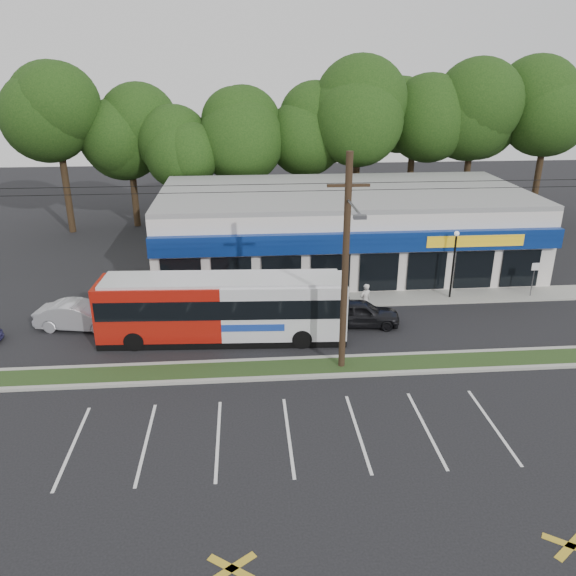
{
  "coord_description": "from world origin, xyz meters",
  "views": [
    {
      "loc": [
        -1.37,
        -21.88,
        13.22
      ],
      "look_at": [
        0.8,
        5.0,
        2.51
      ],
      "focal_mm": 35.0,
      "sensor_mm": 36.0,
      "label": 1
    }
  ],
  "objects_px": {
    "metrobus": "(223,307)",
    "pedestrian_a": "(365,300)",
    "utility_pole": "(342,259)",
    "lamp_post": "(454,257)",
    "car_silver": "(79,316)",
    "pedestrian_b": "(337,293)",
    "car_dark": "(360,313)",
    "sign_post": "(534,273)"
  },
  "relations": [
    {
      "from": "lamp_post",
      "to": "car_dark",
      "type": "xyz_separation_m",
      "value": [
        -6.21,
        -3.28,
        -1.95
      ]
    },
    {
      "from": "pedestrian_b",
      "to": "car_silver",
      "type": "bearing_deg",
      "value": 37.07
    },
    {
      "from": "sign_post",
      "to": "pedestrian_a",
      "type": "bearing_deg",
      "value": -170.27
    },
    {
      "from": "sign_post",
      "to": "car_silver",
      "type": "relative_size",
      "value": 0.49
    },
    {
      "from": "pedestrian_a",
      "to": "metrobus",
      "type": "bearing_deg",
      "value": -10.26
    },
    {
      "from": "lamp_post",
      "to": "sign_post",
      "type": "distance_m",
      "value": 5.13
    },
    {
      "from": "pedestrian_b",
      "to": "car_dark",
      "type": "bearing_deg",
      "value": 138.06
    },
    {
      "from": "pedestrian_b",
      "to": "sign_post",
      "type": "bearing_deg",
      "value": -147.84
    },
    {
      "from": "lamp_post",
      "to": "pedestrian_a",
      "type": "height_order",
      "value": "lamp_post"
    },
    {
      "from": "utility_pole",
      "to": "metrobus",
      "type": "bearing_deg",
      "value": 146.49
    },
    {
      "from": "utility_pole",
      "to": "car_dark",
      "type": "relative_size",
      "value": 11.81
    },
    {
      "from": "pedestrian_a",
      "to": "utility_pole",
      "type": "bearing_deg",
      "value": 40.83
    },
    {
      "from": "utility_pole",
      "to": "car_silver",
      "type": "distance_m",
      "value": 14.97
    },
    {
      "from": "pedestrian_a",
      "to": "lamp_post",
      "type": "bearing_deg",
      "value": 173.71
    },
    {
      "from": "utility_pole",
      "to": "sign_post",
      "type": "distance_m",
      "value": 15.71
    },
    {
      "from": "car_dark",
      "to": "pedestrian_b",
      "type": "bearing_deg",
      "value": 24.85
    },
    {
      "from": "metrobus",
      "to": "car_dark",
      "type": "height_order",
      "value": "metrobus"
    },
    {
      "from": "sign_post",
      "to": "car_dark",
      "type": "xyz_separation_m",
      "value": [
        -11.21,
        -3.05,
        -0.83
      ]
    },
    {
      "from": "car_silver",
      "to": "pedestrian_b",
      "type": "distance_m",
      "value": 14.38
    },
    {
      "from": "utility_pole",
      "to": "lamp_post",
      "type": "distance_m",
      "value": 11.67
    },
    {
      "from": "car_dark",
      "to": "metrobus",
      "type": "bearing_deg",
      "value": 104.63
    },
    {
      "from": "lamp_post",
      "to": "utility_pole",
      "type": "bearing_deg",
      "value": -136.05
    },
    {
      "from": "lamp_post",
      "to": "car_silver",
      "type": "xyz_separation_m",
      "value": [
        -21.33,
        -2.48,
        -1.92
      ]
    },
    {
      "from": "metrobus",
      "to": "pedestrian_a",
      "type": "bearing_deg",
      "value": 18.69
    },
    {
      "from": "car_silver",
      "to": "pedestrian_b",
      "type": "height_order",
      "value": "pedestrian_b"
    },
    {
      "from": "sign_post",
      "to": "car_dark",
      "type": "relative_size",
      "value": 0.53
    },
    {
      "from": "sign_post",
      "to": "car_silver",
      "type": "xyz_separation_m",
      "value": [
        -26.33,
        -2.25,
        -0.81
      ]
    },
    {
      "from": "utility_pole",
      "to": "metrobus",
      "type": "height_order",
      "value": "utility_pole"
    },
    {
      "from": "metrobus",
      "to": "car_dark",
      "type": "bearing_deg",
      "value": 10.69
    },
    {
      "from": "utility_pole",
      "to": "sign_post",
      "type": "bearing_deg",
      "value": 30.15
    },
    {
      "from": "car_dark",
      "to": "pedestrian_a",
      "type": "xyz_separation_m",
      "value": [
        0.51,
        1.22,
        0.24
      ]
    },
    {
      "from": "metrobus",
      "to": "pedestrian_b",
      "type": "height_order",
      "value": "metrobus"
    },
    {
      "from": "car_dark",
      "to": "car_silver",
      "type": "xyz_separation_m",
      "value": [
        -15.12,
        0.8,
        0.03
      ]
    },
    {
      "from": "utility_pole",
      "to": "car_dark",
      "type": "xyz_separation_m",
      "value": [
        1.96,
        4.59,
        -4.69
      ]
    },
    {
      "from": "metrobus",
      "to": "car_silver",
      "type": "xyz_separation_m",
      "value": [
        -7.76,
        1.82,
        -1.03
      ]
    },
    {
      "from": "car_dark",
      "to": "pedestrian_b",
      "type": "distance_m",
      "value": 2.73
    },
    {
      "from": "car_dark",
      "to": "pedestrian_b",
      "type": "height_order",
      "value": "pedestrian_b"
    },
    {
      "from": "utility_pole",
      "to": "lamp_post",
      "type": "relative_size",
      "value": 11.76
    },
    {
      "from": "utility_pole",
      "to": "pedestrian_b",
      "type": "height_order",
      "value": "utility_pole"
    },
    {
      "from": "metrobus",
      "to": "utility_pole",
      "type": "bearing_deg",
      "value": -30.72
    },
    {
      "from": "lamp_post",
      "to": "pedestrian_a",
      "type": "bearing_deg",
      "value": -160.13
    },
    {
      "from": "car_dark",
      "to": "pedestrian_b",
      "type": "relative_size",
      "value": 2.4
    }
  ]
}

